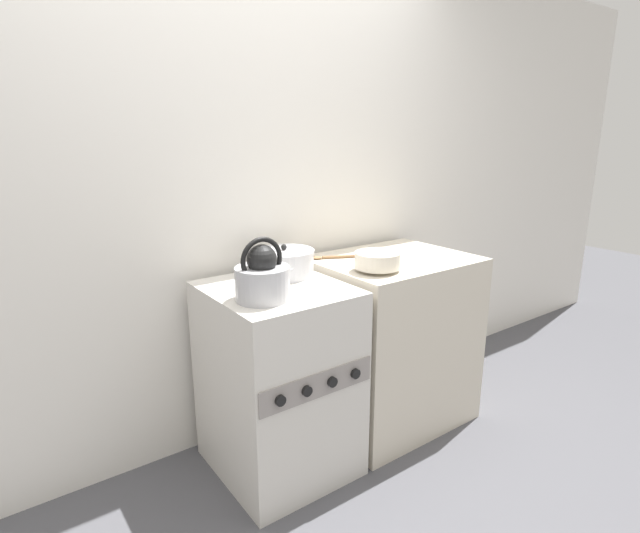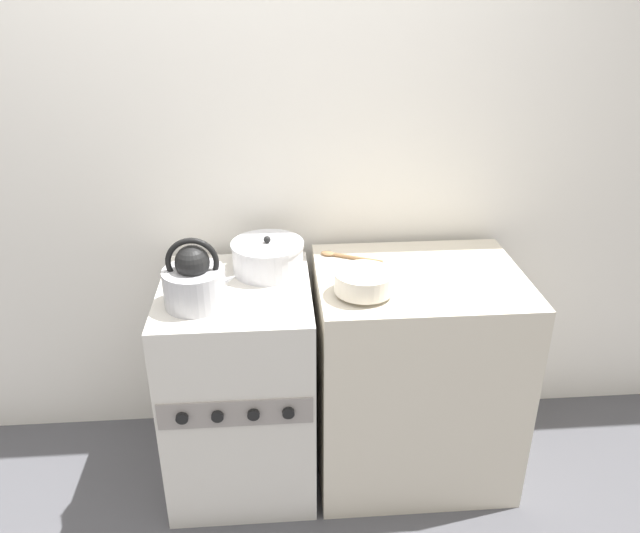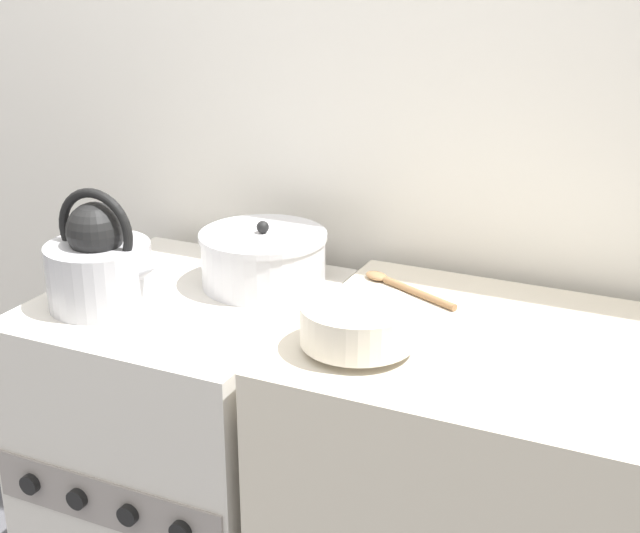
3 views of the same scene
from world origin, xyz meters
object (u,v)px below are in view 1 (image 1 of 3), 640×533
Objects in this scene: enamel_bowl at (377,260)px; cooking_pot at (284,263)px; stove at (278,379)px; kettle at (263,277)px.

cooking_pot is at bearing 141.57° from enamel_bowl.
enamel_bowl is at bearing -15.76° from stove.
stove is 0.72m from enamel_bowl.
cooking_pot is at bearing 46.95° from stove.
kettle is 0.95× the size of cooking_pot.
stove is at bearing 164.24° from enamel_bowl.
cooking_pot is (0.13, 0.14, 0.51)m from stove.
enamel_bowl reaches higher than stove.
enamel_bowl is at bearing -2.04° from kettle.
cooking_pot is 0.44m from enamel_bowl.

